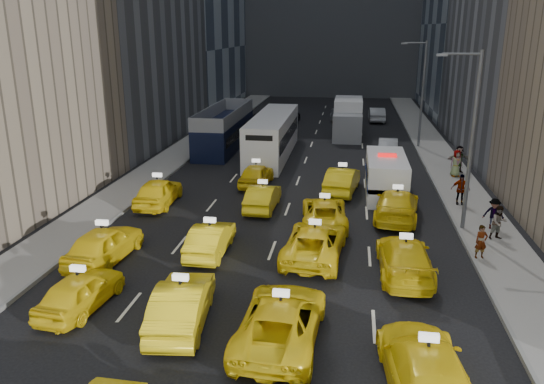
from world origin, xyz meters
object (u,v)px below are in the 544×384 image
(pedestrian_0, at_px, (481,242))
(nypd_van, at_px, (386,176))
(box_truck, at_px, (348,119))
(city_bus, at_px, (273,136))
(double_decker, at_px, (225,128))

(pedestrian_0, bearing_deg, nypd_van, 97.60)
(nypd_van, bearing_deg, box_truck, 100.45)
(city_bus, xyz_separation_m, box_truck, (5.90, 9.11, 0.06))
(city_bus, bearing_deg, double_decker, 152.41)
(double_decker, bearing_deg, nypd_van, -36.21)
(double_decker, distance_m, box_truck, 12.42)
(nypd_van, distance_m, city_bus, 12.69)
(box_truck, bearing_deg, city_bus, -116.50)
(nypd_van, bearing_deg, pedestrian_0, -66.25)
(double_decker, relative_size, pedestrian_0, 7.95)
(city_bus, height_order, box_truck, box_truck)
(double_decker, distance_m, city_bus, 5.13)
(double_decker, bearing_deg, city_bus, -21.60)
(box_truck, relative_size, pedestrian_0, 5.15)
(city_bus, distance_m, box_truck, 10.85)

